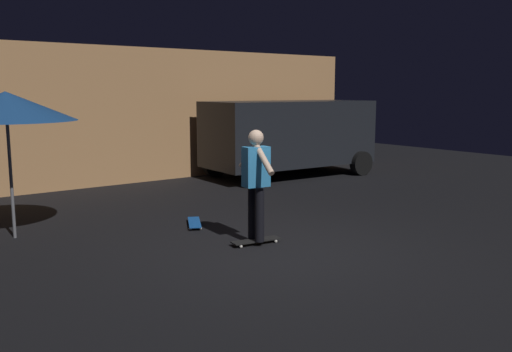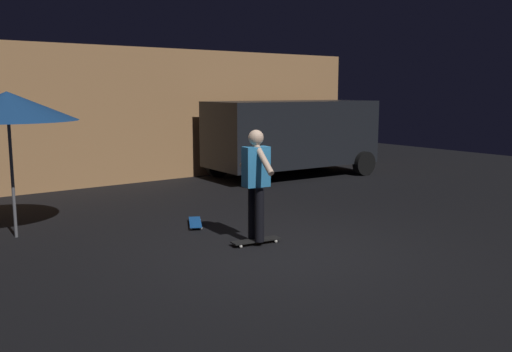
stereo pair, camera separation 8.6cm
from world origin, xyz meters
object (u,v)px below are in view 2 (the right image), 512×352
at_px(patio_umbrella, 7,106).
at_px(skateboard_ridden, 256,241).
at_px(skateboard_spare, 195,222).
at_px(skater, 256,177).
at_px(parked_van, 292,134).

height_order(patio_umbrella, skateboard_ridden, patio_umbrella).
bearing_deg(skateboard_ridden, skateboard_spare, 95.57).
bearing_deg(patio_umbrella, skater, -42.60).
xyz_separation_m(patio_umbrella, skater, (2.83, -2.60, -1.04)).
bearing_deg(parked_van, skater, -134.74).
distance_m(skateboard_ridden, skateboard_spare, 1.57).
height_order(parked_van, skater, parked_van).
xyz_separation_m(parked_van, skateboard_spare, (-4.95, -3.28, -1.11)).
height_order(parked_van, patio_umbrella, patio_umbrella).
distance_m(parked_van, skater, 6.81).
relative_size(parked_van, skateboard_spare, 6.01).
bearing_deg(patio_umbrella, parked_van, 16.35).
bearing_deg(skater, parked_van, 45.26).
bearing_deg(parked_van, skateboard_spare, -146.49).
bearing_deg(parked_van, skateboard_ridden, -134.74).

